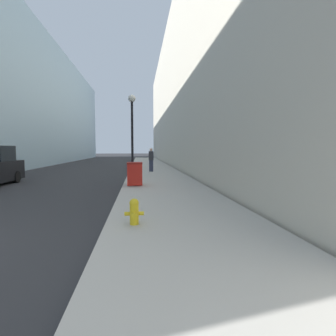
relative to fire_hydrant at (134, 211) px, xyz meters
name	(u,v)px	position (x,y,z in m)	size (l,w,h in m)	color
sidewalk_right	(153,170)	(1.28, 16.14, -0.38)	(3.92, 60.00, 0.14)	#B7B2A8
building_right_stone	(219,95)	(9.34, 24.14, 7.59)	(12.00, 60.00, 16.09)	beige
fire_hydrant	(134,211)	(0.00, 0.00, 0.00)	(0.44, 0.33, 0.60)	yellow
trash_bin	(135,174)	(-0.09, 6.44, 0.25)	(0.72, 0.69, 1.10)	red
lamppost	(132,124)	(-0.30, 10.15, 2.89)	(0.45, 0.45, 4.97)	black
pedestrian_on_sidewalk	(151,160)	(1.01, 13.99, 0.58)	(0.36, 0.23, 1.78)	#2D3347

